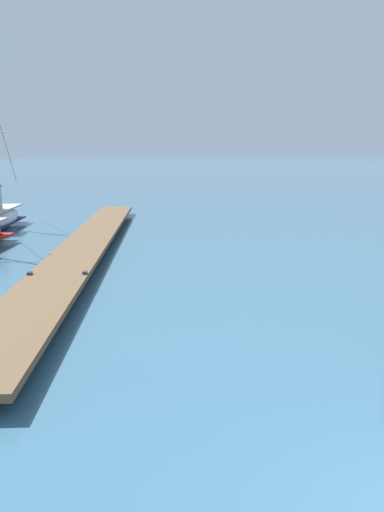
% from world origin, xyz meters
% --- Properties ---
extents(floating_dock, '(3.40, 23.80, 0.53)m').
position_xyz_m(floating_dock, '(-5.65, 15.34, 0.36)').
color(floating_dock, brown).
rests_on(floating_dock, ground).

